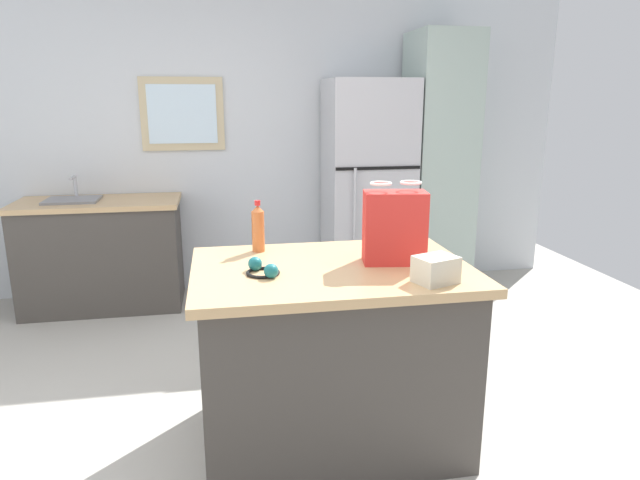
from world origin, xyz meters
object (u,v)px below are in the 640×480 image
Objects in this scene: bottle at (258,228)px; tall_cabinet at (438,165)px; small_box at (436,269)px; ear_defenders at (263,269)px; kitchen_island at (331,354)px; shopping_bag at (395,227)px; refrigerator at (367,189)px.

tall_cabinet is at bearing 46.92° from bottle.
tall_cabinet is 2.47m from bottle.
small_box is at bearing -112.03° from tall_cabinet.
ear_defenders is (-0.01, -0.39, -0.10)m from bottle.
ear_defenders is (-0.32, -0.07, 0.47)m from kitchen_island.
tall_cabinet is 2.78m from ear_defenders.
tall_cabinet reaches higher than bottle.
tall_cabinet reaches higher than shopping_bag.
tall_cabinet reaches higher than refrigerator.
refrigerator reaches higher than kitchen_island.
ear_defenders is (-1.07, -2.19, 0.01)m from refrigerator.
refrigerator reaches higher than shopping_bag.
bottle is 0.40m from ear_defenders.
shopping_bag reaches higher than bottle.
small_box is at bearing -42.33° from bottle.
shopping_bag is at bearing 1.10° from kitchen_island.
bottle is (-0.70, 0.64, 0.06)m from small_box.
refrigerator is 2.17m from shopping_bag.
small_box reaches higher than ear_defenders.
small_box is at bearing -98.42° from refrigerator.
bottle is (-0.62, 0.32, -0.05)m from shopping_bag.
tall_cabinet is at bearing 67.97° from small_box.
ear_defenders reaches higher than kitchen_island.
small_box is 0.75m from ear_defenders.
refrigerator is at bearing 64.00° from ear_defenders.
small_box is (-0.36, -2.44, 0.05)m from refrigerator.
refrigerator is 10.84× the size of small_box.
bottle reaches higher than ear_defenders.
small_box is (0.38, -0.31, 0.50)m from kitchen_island.
ear_defenders is (-0.71, 0.25, -0.03)m from small_box.
bottle is (-1.69, -1.80, -0.08)m from tall_cabinet.
small_box is (0.08, -0.32, -0.12)m from shopping_bag.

